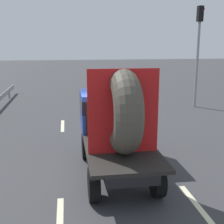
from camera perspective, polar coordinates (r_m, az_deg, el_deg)
ground_plane at (r=10.00m, az=-1.27°, el=-10.94°), size 120.00×120.00×0.00m
flatbed_truck at (r=9.54m, az=0.56°, el=-1.40°), size 2.02×4.83×3.39m
distant_sedan at (r=27.50m, az=1.81°, el=5.97°), size 1.63×3.81×1.24m
traffic_light at (r=19.71m, az=15.82°, el=12.29°), size 0.42×0.36×6.11m
lane_dash_left_far at (r=15.27m, az=-9.20°, el=-2.54°), size 0.16×2.12×0.01m
lane_dash_right_near at (r=8.19m, az=16.37°, el=-17.27°), size 0.16×2.66×0.01m
lane_dash_right_far at (r=15.72m, az=3.45°, el=-1.94°), size 0.16×2.48×0.01m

